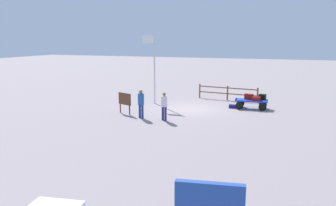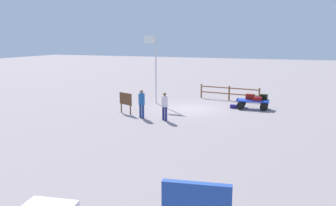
{
  "view_description": "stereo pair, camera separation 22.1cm",
  "coord_description": "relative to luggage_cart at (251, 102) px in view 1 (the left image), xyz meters",
  "views": [
    {
      "loc": [
        -6.62,
        22.27,
        4.8
      ],
      "look_at": [
        -0.57,
        6.0,
        1.51
      ],
      "focal_mm": 36.8,
      "sensor_mm": 36.0,
      "label": 1
    },
    {
      "loc": [
        -6.83,
        22.19,
        4.8
      ],
      "look_at": [
        -0.57,
        6.0,
        1.51
      ],
      "focal_mm": 36.8,
      "sensor_mm": 36.0,
      "label": 2
    }
  ],
  "objects": [
    {
      "name": "suitcase_grey",
      "position": [
        0.19,
        -0.15,
        0.36
      ],
      "size": [
        0.61,
        0.43,
        0.37
      ],
      "color": "maroon",
      "rests_on": "luggage_cart"
    },
    {
      "name": "ground_plane",
      "position": [
        3.89,
        1.47,
        -0.45
      ],
      "size": [
        120.0,
        120.0,
        0.0
      ],
      "primitive_type": "plane",
      "color": "gray"
    },
    {
      "name": "flagpole",
      "position": [
        7.07,
        0.5,
        2.57
      ],
      "size": [
        0.99,
        0.1,
        5.07
      ],
      "color": "silver",
      "rests_on": "ground"
    },
    {
      "name": "suitcase_maroon",
      "position": [
        1.22,
        0.22,
        -0.33
      ],
      "size": [
        0.49,
        0.3,
        0.24
      ],
      "color": "navy",
      "rests_on": "ground"
    },
    {
      "name": "worker_lead",
      "position": [
        5.91,
        5.17,
        0.57
      ],
      "size": [
        0.45,
        0.45,
        1.73
      ],
      "color": "navy",
      "rests_on": "ground"
    },
    {
      "name": "signboard",
      "position": [
        7.4,
        4.43,
        0.43
      ],
      "size": [
        1.07,
        0.49,
        1.34
      ],
      "color": "#4C3319",
      "rests_on": "ground"
    },
    {
      "name": "suitcase_dark",
      "position": [
        -0.34,
        0.16,
        0.3
      ],
      "size": [
        0.61,
        0.45,
        0.25
      ],
      "color": "maroon",
      "rests_on": "luggage_cart"
    },
    {
      "name": "luggage_cart",
      "position": [
        0.0,
        0.0,
        0.0
      ],
      "size": [
        2.23,
        1.21,
        0.63
      ],
      "color": "blue",
      "rests_on": "ground"
    },
    {
      "name": "suitcase_olive",
      "position": [
        -0.7,
        -0.4,
        0.36
      ],
      "size": [
        0.5,
        0.46,
        0.37
      ],
      "color": "black",
      "rests_on": "luggage_cart"
    },
    {
      "name": "wooden_fence",
      "position": [
        2.16,
        -2.78,
        0.2
      ],
      "size": [
        4.77,
        0.72,
        1.13
      ],
      "color": "brown",
      "rests_on": "ground"
    },
    {
      "name": "worker_trailing",
      "position": [
        4.38,
        5.26,
        0.53
      ],
      "size": [
        0.45,
        0.45,
        1.66
      ],
      "color": "navy",
      "rests_on": "ground"
    }
  ]
}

